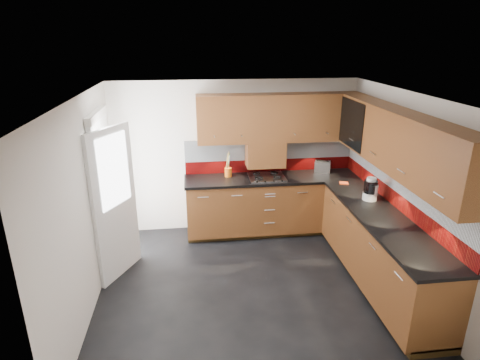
{
  "coord_description": "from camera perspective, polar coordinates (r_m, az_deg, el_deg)",
  "views": [
    {
      "loc": [
        -0.69,
        -4.27,
        3.02
      ],
      "look_at": [
        -0.07,
        0.65,
        1.22
      ],
      "focal_mm": 30.0,
      "sensor_mm": 36.0,
      "label": 1
    }
  ],
  "objects": [
    {
      "name": "room",
      "position": [
        4.59,
        1.91,
        0.55
      ],
      "size": [
        4.0,
        3.8,
        2.64
      ],
      "color": "black"
    },
    {
      "name": "base_cabinets",
      "position": [
        5.88,
        11.05,
        -6.5
      ],
      "size": [
        2.7,
        3.2,
        0.95
      ],
      "color": "#5C3514",
      "rests_on": "room"
    },
    {
      "name": "countertop",
      "position": [
        5.67,
        11.29,
        -2.2
      ],
      "size": [
        2.72,
        3.22,
        0.04
      ],
      "color": "black",
      "rests_on": "base_cabinets"
    },
    {
      "name": "backsplash",
      "position": [
        5.84,
        12.88,
        1.37
      ],
      "size": [
        2.7,
        3.2,
        0.54
      ],
      "color": "maroon",
      "rests_on": "countertop"
    },
    {
      "name": "upper_cabinets",
      "position": [
        5.53,
        13.43,
        7.05
      ],
      "size": [
        2.5,
        3.2,
        0.72
      ],
      "color": "#5C3514",
      "rests_on": "room"
    },
    {
      "name": "extractor_hood",
      "position": [
        6.26,
        3.63,
        3.75
      ],
      "size": [
        0.6,
        0.33,
        0.4
      ],
      "primitive_type": "cube",
      "color": "#5C3514",
      "rests_on": "room"
    },
    {
      "name": "glass_cabinet",
      "position": [
        5.96,
        16.88,
        7.91
      ],
      "size": [
        0.32,
        0.8,
        0.66
      ],
      "color": "black",
      "rests_on": "room"
    },
    {
      "name": "back_door",
      "position": [
        5.51,
        -18.07,
        -2.26
      ],
      "size": [
        0.42,
        1.19,
        2.04
      ],
      "color": "white",
      "rests_on": "room"
    },
    {
      "name": "gas_hob",
      "position": [
        6.21,
        3.84,
        0.44
      ],
      "size": [
        0.55,
        0.49,
        0.04
      ],
      "color": "silver",
      "rests_on": "countertop"
    },
    {
      "name": "utensil_pot",
      "position": [
        6.23,
        -1.7,
        1.32
      ],
      "size": [
        0.11,
        0.11,
        0.4
      ],
      "color": "#CE5D13",
      "rests_on": "countertop"
    },
    {
      "name": "toaster",
      "position": [
        6.59,
        11.65,
        1.9
      ],
      "size": [
        0.28,
        0.23,
        0.18
      ],
      "color": "silver",
      "rests_on": "countertop"
    },
    {
      "name": "food_processor",
      "position": [
        5.61,
        18.05,
        -1.33
      ],
      "size": [
        0.19,
        0.19,
        0.31
      ],
      "color": "white",
      "rests_on": "countertop"
    },
    {
      "name": "paper_towel",
      "position": [
        5.6,
        18.42,
        -1.7
      ],
      "size": [
        0.12,
        0.12,
        0.23
      ],
      "primitive_type": "cylinder",
      "rotation": [
        0.0,
        0.0,
        0.09
      ],
      "color": "white",
      "rests_on": "countertop"
    },
    {
      "name": "orange_cloth",
      "position": [
        6.16,
        14.56,
        -0.42
      ],
      "size": [
        0.16,
        0.14,
        0.01
      ],
      "primitive_type": "cube",
      "rotation": [
        0.0,
        0.0,
        -0.31
      ],
      "color": "#E64719",
      "rests_on": "countertop"
    }
  ]
}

